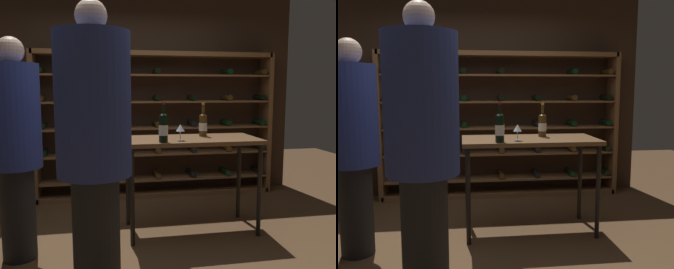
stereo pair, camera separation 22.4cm
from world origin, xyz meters
TOP-DOWN VIEW (x-y plane):
  - ground_plane at (0.00, 0.00)m, footprint 9.62×9.62m
  - back_wall at (0.00, 1.81)m, footprint 4.60×0.10m
  - wine_rack at (0.34, 1.60)m, footprint 3.22×0.32m
  - tasting_table at (0.48, 0.29)m, footprint 1.36×0.65m
  - person_guest_blue_shirt at (-0.46, -0.78)m, footprint 0.50×0.50m
  - person_guest_plum_blouse at (-1.13, -0.05)m, footprint 0.44×0.44m
  - wine_bottle_green_slim at (0.15, 0.05)m, footprint 0.09×0.09m
  - wine_bottle_black_capsule at (0.64, 0.42)m, footprint 0.09×0.09m
  - wine_glass_stemmed_right at (0.33, 0.14)m, footprint 0.08×0.08m

SIDE VIEW (x-z plane):
  - ground_plane at x=0.00m, z-range 0.00..0.00m
  - tasting_table at x=0.48m, z-range 0.38..1.35m
  - wine_rack at x=0.34m, z-range 0.00..1.95m
  - person_guest_plum_blouse at x=-1.13m, z-range 0.10..1.98m
  - wine_glass_stemmed_right at x=0.33m, z-range 1.01..1.17m
  - wine_bottle_black_capsule at x=0.64m, z-range 0.92..1.27m
  - wine_bottle_green_slim at x=0.15m, z-range 0.92..1.30m
  - person_guest_blue_shirt at x=-0.46m, z-range 0.11..2.14m
  - back_wall at x=0.00m, z-range 0.00..2.75m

